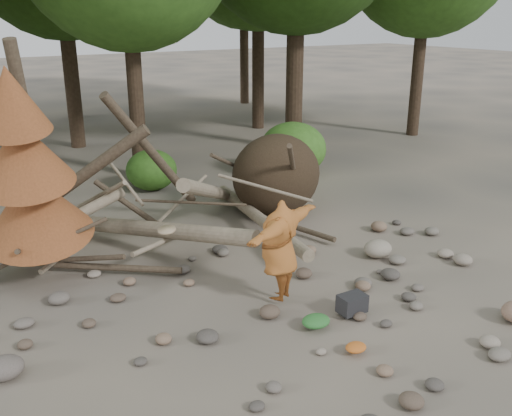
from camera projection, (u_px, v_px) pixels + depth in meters
ground at (289, 319)px, 9.23m from camera, size 120.00×120.00×0.00m
deadfall_pile at (257, 181)px, 13.33m from camera, size 8.55×5.24×3.30m
dead_conifer at (28, 173)px, 9.70m from camera, size 2.06×2.16×4.35m
bush_mid at (151, 170)px, 15.71m from camera, size 1.40×1.40×1.12m
bush_right at (293, 149)px, 17.08m from camera, size 2.00×2.00×1.60m
frisbee_thrower at (279, 250)px, 9.45m from camera, size 3.44×1.51×1.92m
backpack at (352, 307)px, 9.29m from camera, size 0.46×0.31×0.30m
cloth_green at (316, 324)px, 8.91m from camera, size 0.46×0.39×0.17m
cloth_orange at (356, 350)px, 8.26m from camera, size 0.32×0.26×0.12m
boulder_mid_right at (378, 249)px, 11.50m from camera, size 0.58×0.53×0.35m
boulder_mid_left at (4, 368)px, 7.69m from camera, size 0.52×0.47×0.31m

